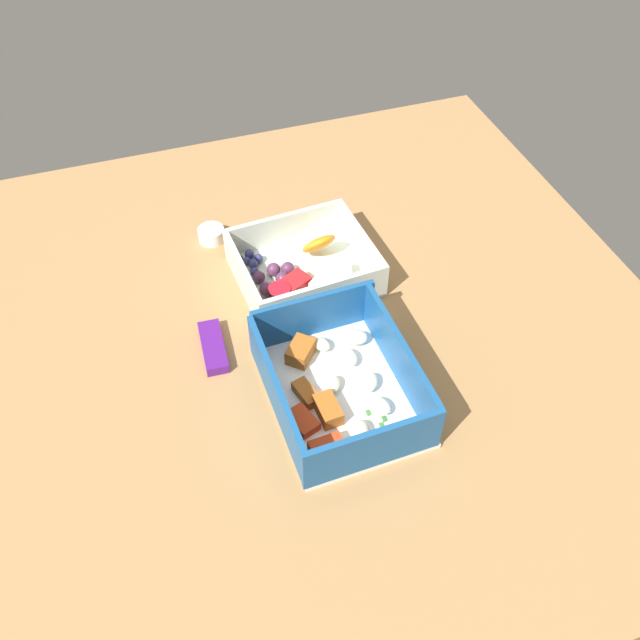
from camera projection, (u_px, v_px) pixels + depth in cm
name	position (u px, v px, depth cm)	size (l,w,h in cm)	color
table_surface	(310.00, 332.00, 76.79)	(80.00, 80.00, 2.00)	#9E7547
pasta_container	(337.00, 386.00, 68.04)	(18.49, 14.30, 6.24)	white
fruit_bowl	(303.00, 269.00, 80.09)	(14.55, 16.46, 4.88)	silver
candy_bar	(214.00, 349.00, 73.01)	(7.00, 2.40, 1.20)	#51197A
paper_cup_liner	(211.00, 234.00, 85.44)	(3.32, 3.32, 1.68)	white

